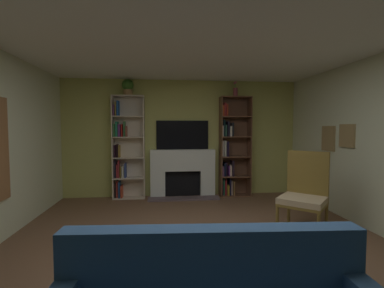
{
  "coord_description": "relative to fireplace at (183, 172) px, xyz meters",
  "views": [
    {
      "loc": [
        -0.47,
        -2.92,
        1.51
      ],
      "look_at": [
        0.0,
        1.28,
        1.26
      ],
      "focal_mm": 26.06,
      "sensor_mm": 36.0,
      "label": 1
    }
  ],
  "objects": [
    {
      "name": "ground_plane",
      "position": [
        0.0,
        -3.08,
        -0.54
      ],
      "size": [
        7.66,
        7.66,
        0.0
      ],
      "primitive_type": "plane",
      "color": "brown"
    },
    {
      "name": "wall_back_accent",
      "position": [
        0.0,
        0.14,
        0.73
      ],
      "size": [
        5.23,
        0.06,
        2.53
      ],
      "primitive_type": "cube",
      "color": "tan",
      "rests_on": "ground_plane"
    },
    {
      "name": "ceiling",
      "position": [
        0.0,
        -3.08,
        2.02
      ],
      "size": [
        5.23,
        6.5,
        0.06
      ],
      "primitive_type": "cube",
      "color": "white",
      "rests_on": "wall_back_accent"
    },
    {
      "name": "fireplace",
      "position": [
        0.0,
        0.0,
        0.0
      ],
      "size": [
        1.5,
        0.52,
        1.03
      ],
      "color": "white",
      "rests_on": "ground_plane"
    },
    {
      "name": "tv",
      "position": [
        0.0,
        0.08,
        0.8
      ],
      "size": [
        1.13,
        0.06,
        0.63
      ],
      "primitive_type": "cube",
      "color": "black",
      "rests_on": "fireplace"
    },
    {
      "name": "bookshelf_left",
      "position": [
        -1.22,
        0.02,
        0.51
      ],
      "size": [
        0.66,
        0.28,
        2.17
      ],
      "color": "beige",
      "rests_on": "ground_plane"
    },
    {
      "name": "bookshelf_right",
      "position": [
        1.07,
        -0.01,
        0.47
      ],
      "size": [
        0.66,
        0.33,
        2.17
      ],
      "color": "brown",
      "rests_on": "ground_plane"
    },
    {
      "name": "potted_plant",
      "position": [
        -1.15,
        -0.04,
        1.81
      ],
      "size": [
        0.24,
        0.24,
        0.33
      ],
      "color": "#A0794A",
      "rests_on": "bookshelf_left"
    },
    {
      "name": "vase_with_flowers",
      "position": [
        1.15,
        -0.04,
        1.76
      ],
      "size": [
        0.1,
        0.1,
        0.33
      ],
      "color": "#90394A",
      "rests_on": "bookshelf_right"
    },
    {
      "name": "armchair",
      "position": [
        1.57,
        -2.27,
        0.04
      ],
      "size": [
        0.81,
        0.81,
        1.16
      ],
      "color": "brown",
      "rests_on": "ground_plane"
    },
    {
      "name": "coffee_table",
      "position": [
        -0.18,
        -3.72,
        -0.15
      ],
      "size": [
        0.85,
        0.48,
        0.45
      ],
      "color": "#946A42",
      "rests_on": "ground_plane"
    }
  ]
}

